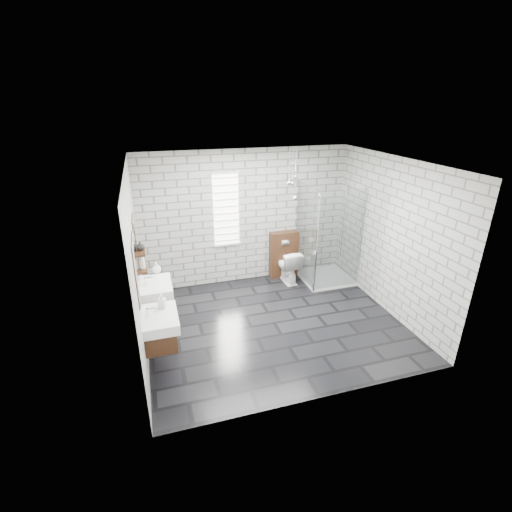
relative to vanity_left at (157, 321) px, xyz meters
name	(u,v)px	position (x,y,z in m)	size (l,w,h in m)	color
floor	(274,323)	(1.91, 0.57, -0.77)	(4.20, 3.60, 0.02)	black
ceiling	(278,162)	(1.91, 0.57, 1.95)	(4.20, 3.60, 0.02)	white
wall_back	(246,218)	(1.91, 2.38, 0.59)	(4.20, 0.02, 2.70)	#A6A7A1
wall_front	(329,308)	(1.91, -1.24, 0.59)	(4.20, 0.02, 2.70)	#A6A7A1
wall_left	(136,266)	(-0.20, 0.57, 0.59)	(0.02, 3.60, 2.70)	#A6A7A1
wall_right	(391,237)	(4.02, 0.57, 0.59)	(0.02, 3.60, 2.70)	#A6A7A1
vanity_left	(157,321)	(0.00, 0.00, 0.00)	(0.47, 0.70, 1.57)	#402413
vanity_right	(154,289)	(0.00, 0.97, 0.00)	(0.47, 0.70, 1.57)	#402413
shelf_lower	(142,269)	(-0.12, 0.52, 0.56)	(0.14, 0.30, 0.03)	#402413
shelf_upper	(140,252)	(-0.12, 0.52, 0.82)	(0.14, 0.30, 0.03)	#402413
window	(226,210)	(1.51, 2.36, 0.79)	(0.56, 0.05, 1.48)	white
cistern_panel	(284,254)	(2.71, 2.27, -0.26)	(0.60, 0.20, 1.00)	#402413
flush_plate	(286,243)	(2.71, 2.17, 0.04)	(0.18, 0.01, 0.12)	silver
shower_enclosure	(325,260)	(3.41, 1.76, -0.25)	(1.00, 1.00, 2.03)	white
pendant_cluster	(292,184)	(2.71, 1.95, 1.31)	(0.28, 0.25, 0.93)	silver
toilet	(288,265)	(2.71, 2.02, -0.41)	(0.39, 0.68, 0.70)	white
soap_bottle_a	(162,301)	(0.09, 0.18, 0.20)	(0.10, 0.10, 0.21)	#B2B2B2
soap_bottle_b	(156,268)	(0.08, 1.36, 0.19)	(0.15, 0.15, 0.19)	#B2B2B2
soap_bottle_c	(142,261)	(-0.11, 0.51, 0.69)	(0.08, 0.09, 0.22)	#B2B2B2
vase	(140,246)	(-0.11, 0.57, 0.90)	(0.12, 0.12, 0.13)	#B2B2B2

